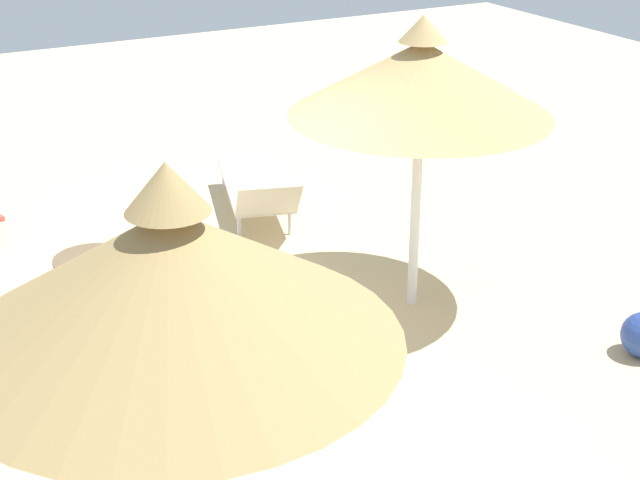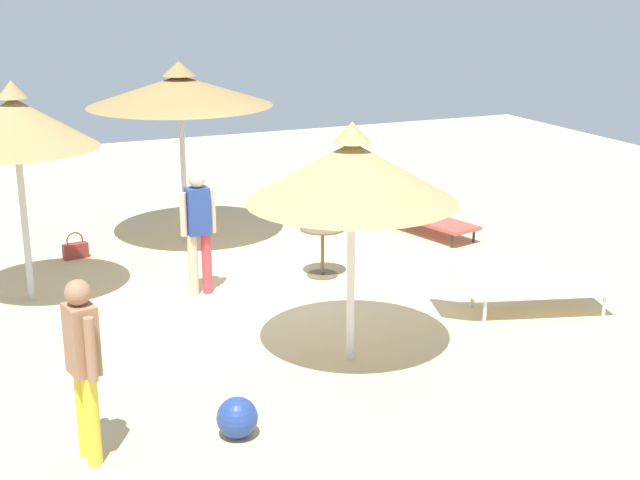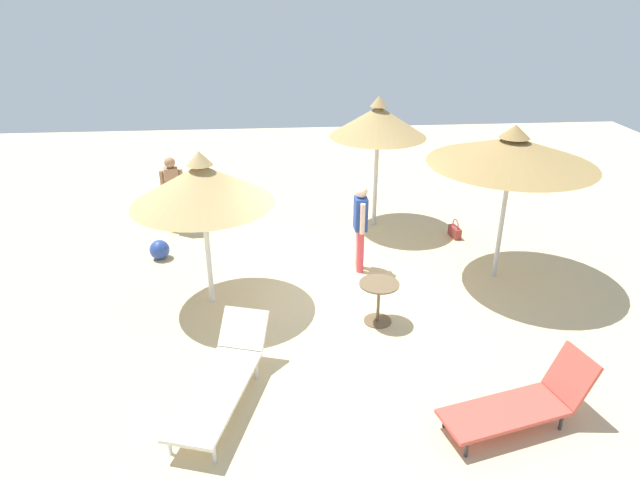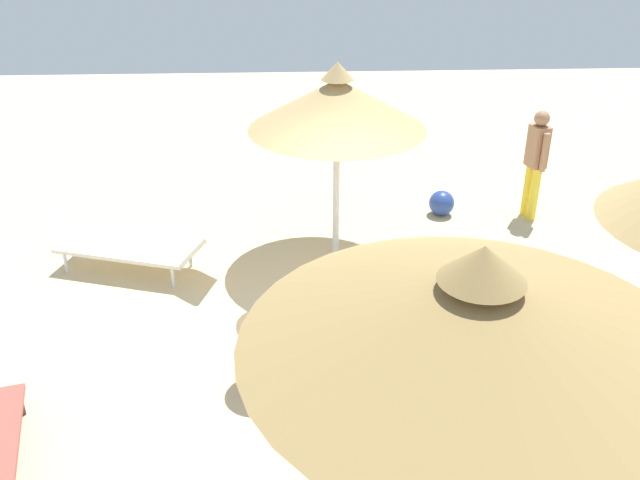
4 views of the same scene
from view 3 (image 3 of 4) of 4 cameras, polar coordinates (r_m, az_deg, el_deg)
ground at (r=9.71m, az=1.49°, el=-5.80°), size 24.00×24.00×0.10m
parasol_umbrella_far_right at (r=8.79m, az=-12.02°, el=5.61°), size 2.23×2.23×2.61m
parasol_umbrella_far_left at (r=9.87m, az=19.08°, el=8.63°), size 2.81×2.81×2.80m
parasol_umbrella_edge at (r=11.73m, az=5.98°, el=11.96°), size 2.01×2.01×2.82m
lounge_chair_center at (r=7.39m, az=20.07°, el=-15.29°), size 1.94×1.02×0.85m
lounge_chair_near_left at (r=7.39m, az=-9.92°, el=-13.61°), size 1.25×2.27×0.78m
person_standing_near_right at (r=12.09m, az=-14.81°, el=4.96°), size 0.47×0.27×1.65m
person_standing_front at (r=10.10m, az=4.15°, el=1.77°), size 0.23×0.48×1.66m
handbag at (r=12.07m, az=13.62°, el=0.89°), size 0.19×0.38×0.40m
side_table_round at (r=8.76m, az=6.02°, el=-5.66°), size 0.62×0.62×0.69m
beach_ball at (r=11.23m, az=-16.09°, el=-0.96°), size 0.38×0.38×0.38m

